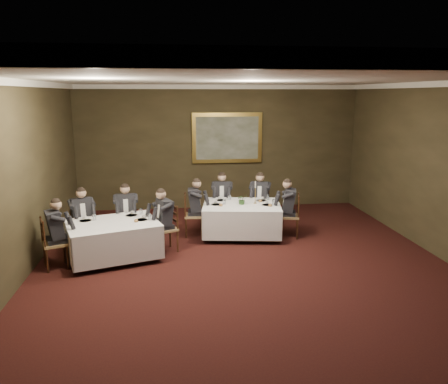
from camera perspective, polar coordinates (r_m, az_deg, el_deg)
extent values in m
plane|color=black|center=(8.18, 3.15, -10.75)|extent=(10.00, 10.00, 0.00)
cube|color=silver|center=(7.51, 3.49, 14.57)|extent=(8.00, 10.00, 0.10)
cube|color=#2F2817|center=(12.55, -0.71, 5.82)|extent=(8.00, 0.10, 3.50)
cube|color=#2F2817|center=(3.12, 20.38, -16.96)|extent=(8.00, 0.10, 3.50)
cube|color=#2F2817|center=(7.99, -26.21, 0.55)|extent=(0.10, 10.00, 3.50)
cube|color=white|center=(12.41, -0.70, 13.57)|extent=(8.00, 0.10, 0.12)
cube|color=white|center=(2.78, 22.66, 15.67)|extent=(8.00, 0.10, 0.12)
cube|color=white|center=(7.84, -27.08, 12.73)|extent=(0.10, 10.00, 0.12)
cube|color=black|center=(10.10, 2.32, -1.78)|extent=(1.87, 1.51, 0.04)
cube|color=white|center=(10.09, 2.32, -1.64)|extent=(1.94, 1.57, 0.02)
cube|color=white|center=(10.18, 2.30, -3.44)|extent=(1.96, 1.60, 0.65)
cube|color=black|center=(8.95, -14.37, -4.08)|extent=(1.97, 1.70, 0.04)
cube|color=white|center=(8.94, -14.37, -3.93)|extent=(2.04, 1.78, 0.02)
cube|color=white|center=(9.04, -14.26, -5.93)|extent=(2.07, 1.80, 0.65)
cube|color=#95784B|center=(11.03, -0.25, -1.82)|extent=(0.50, 0.49, 0.05)
cube|color=black|center=(11.16, -0.20, -0.36)|extent=(0.38, 0.09, 0.54)
cube|color=black|center=(10.95, -0.25, 0.08)|extent=(0.47, 0.37, 0.55)
sphere|color=tan|center=(10.87, -0.26, 2.03)|extent=(0.24, 0.24, 0.21)
cube|color=#95784B|center=(11.05, 4.72, -1.85)|extent=(0.56, 0.54, 0.05)
cube|color=black|center=(11.17, 4.88, -0.39)|extent=(0.37, 0.16, 0.54)
cube|color=black|center=(10.96, 4.76, 0.05)|extent=(0.50, 0.43, 0.55)
sphere|color=tan|center=(10.89, 4.79, 2.00)|extent=(0.27, 0.27, 0.21)
cube|color=#95784B|center=(10.20, -3.99, -3.07)|extent=(0.44, 0.46, 0.05)
cube|color=black|center=(10.14, -5.08, -1.75)|extent=(0.05, 0.38, 0.54)
cube|color=black|center=(10.11, -4.02, -1.02)|extent=(0.33, 0.43, 0.55)
sphere|color=tan|center=(10.02, -4.05, 1.09)|extent=(0.22, 0.22, 0.21)
cube|color=#95784B|center=(10.24, 8.58, -3.12)|extent=(0.52, 0.53, 0.05)
cube|color=black|center=(10.18, 9.69, -1.83)|extent=(0.13, 0.38, 0.54)
cube|color=black|center=(10.14, 8.65, -1.09)|extent=(0.41, 0.48, 0.55)
sphere|color=tan|center=(10.06, 8.72, 1.02)|extent=(0.26, 0.26, 0.21)
cube|color=#95784B|center=(9.79, -17.96, -4.35)|extent=(0.57, 0.56, 0.05)
cube|color=black|center=(9.90, -18.29, -2.71)|extent=(0.36, 0.18, 0.54)
cube|color=black|center=(9.69, -18.11, -2.23)|extent=(0.51, 0.45, 0.55)
sphere|color=tan|center=(9.61, -18.27, -0.04)|extent=(0.28, 0.28, 0.21)
cube|color=#95784B|center=(9.93, -12.60, -3.79)|extent=(0.48, 0.46, 0.05)
cube|color=black|center=(10.05, -12.68, -2.15)|extent=(0.38, 0.07, 0.54)
cube|color=black|center=(9.83, -12.71, -1.69)|extent=(0.45, 0.35, 0.55)
sphere|color=tan|center=(9.75, -12.82, 0.47)|extent=(0.23, 0.23, 0.21)
cube|color=#95784B|center=(9.26, -7.63, -4.80)|extent=(0.56, 0.57, 0.05)
cube|color=black|center=(9.26, -6.59, -3.18)|extent=(0.18, 0.36, 0.54)
cube|color=black|center=(9.16, -7.69, -2.56)|extent=(0.45, 0.51, 0.55)
sphere|color=tan|center=(9.06, -7.76, -0.24)|extent=(0.28, 0.28, 0.21)
cube|color=#95784B|center=(8.90, -21.22, -6.30)|extent=(0.55, 0.57, 0.05)
cube|color=black|center=(8.81, -22.57, -4.94)|extent=(0.17, 0.36, 0.54)
cube|color=black|center=(8.79, -21.42, -3.98)|extent=(0.44, 0.51, 0.55)
sphere|color=tan|center=(8.70, -21.62, -1.58)|extent=(0.27, 0.27, 0.21)
imported|color=#2D5926|center=(10.04, 2.38, -0.90)|extent=(0.25, 0.22, 0.25)
cylinder|color=#A67F32|center=(10.16, 4.09, -1.43)|extent=(0.08, 0.08, 0.02)
cylinder|color=#A67F32|center=(10.12, 4.10, -0.38)|extent=(0.02, 0.02, 0.36)
cylinder|color=white|center=(10.06, 4.13, 1.06)|extent=(0.02, 0.02, 0.16)
cylinder|color=white|center=(10.45, -0.34, -1.03)|extent=(0.25, 0.25, 0.01)
cylinder|color=white|center=(10.59, -0.43, -0.72)|extent=(0.08, 0.08, 0.05)
cylinder|color=white|center=(10.45, 0.59, -0.67)|extent=(0.06, 0.06, 0.14)
cylinder|color=white|center=(9.22, -17.67, -3.52)|extent=(0.25, 0.25, 0.01)
cylinder|color=white|center=(9.35, -17.51, -3.14)|extent=(0.08, 0.08, 0.05)
cylinder|color=white|center=(9.17, -16.65, -3.13)|extent=(0.06, 0.06, 0.14)
cube|color=gold|center=(12.48, 0.42, 7.07)|extent=(1.99, 0.08, 1.42)
cube|color=#484C33|center=(12.44, 0.44, 7.05)|extent=(1.77, 0.01, 1.20)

